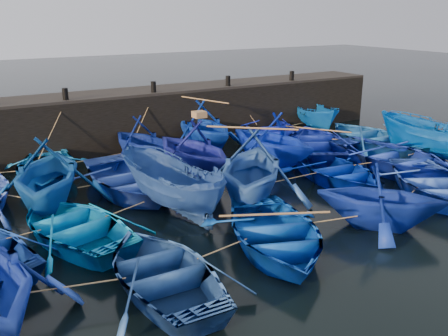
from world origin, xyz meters
TOP-DOWN VIEW (x-y plane):
  - ground at (0.00, 0.00)m, footprint 120.00×120.00m
  - quay_wall at (0.00, 10.50)m, footprint 26.00×2.50m
  - quay_top at (0.00, 10.50)m, footprint 26.00×2.50m
  - bollard_1 at (-4.00, 9.60)m, footprint 0.24×0.24m
  - bollard_2 at (0.00, 9.60)m, footprint 0.24×0.24m
  - bollard_3 at (4.00, 9.60)m, footprint 0.24×0.24m
  - bollard_4 at (8.00, 9.60)m, footprint 0.24×0.24m
  - boat_1 at (-5.57, 7.14)m, footprint 4.45×5.40m
  - boat_2 at (-1.53, 7.48)m, footprint 4.06×4.47m
  - boat_3 at (1.72, 7.99)m, footprint 3.82×4.43m
  - boat_4 at (5.50, 7.98)m, footprint 4.98×5.97m
  - boat_5 at (8.68, 8.25)m, footprint 2.51×4.31m
  - boat_7 at (-6.01, 4.22)m, footprint 5.48×5.86m
  - boat_8 at (-3.30, 4.23)m, footprint 4.15×5.62m
  - boat_9 at (-0.52, 4.68)m, footprint 4.40×4.93m
  - boat_10 at (2.98, 4.38)m, footprint 4.59×5.08m
  - boat_11 at (5.88, 4.87)m, footprint 5.82×6.43m
  - boat_12 at (8.50, 4.04)m, footprint 4.58×6.00m
  - boat_14 at (-5.97, 1.34)m, footprint 4.48×5.43m
  - boat_15 at (-2.77, 1.86)m, footprint 2.67×4.97m
  - boat_16 at (-0.04, 1.33)m, footprint 6.31×6.41m
  - boat_17 at (3.85, 1.39)m, footprint 3.72×4.87m
  - boat_18 at (6.78, 1.26)m, footprint 4.38×5.97m
  - boat_19 at (9.57, 1.40)m, footprint 3.73×5.36m
  - boat_21 at (-4.86, -2.27)m, footprint 3.33×4.62m
  - boat_22 at (-1.46, -1.96)m, footprint 5.02×5.88m
  - boat_23 at (2.14, -2.32)m, footprint 4.89×4.91m
  - boat_24 at (5.67, -1.55)m, footprint 5.74×6.34m
  - wooden_crate at (-0.22, 4.68)m, footprint 0.46×0.43m
  - mooring_ropes at (-0.00, 4.86)m, footprint 17.89×11.87m
  - loose_oars at (1.53, 3.06)m, footprint 9.60×12.03m

SIDE VIEW (x-z plane):
  - ground at x=0.00m, z-range 0.00..0.00m
  - boat_17 at x=3.85m, z-range 0.00..0.94m
  - boat_21 at x=-4.86m, z-range 0.00..0.95m
  - boat_1 at x=-5.57m, z-range 0.00..0.97m
  - boat_14 at x=-5.97m, z-range 0.00..0.98m
  - boat_22 at x=-1.46m, z-range 0.00..1.03m
  - boat_4 at x=5.50m, z-range 0.00..1.07m
  - boat_24 at x=5.67m, z-range 0.00..1.08m
  - boat_11 at x=5.88m, z-range 0.00..1.09m
  - boat_8 at x=-3.30m, z-range 0.00..1.13m
  - boat_12 at x=8.50m, z-range 0.00..1.16m
  - boat_18 at x=6.78m, z-range 0.00..1.21m
  - boat_5 at x=8.68m, z-range 0.00..1.57m
  - mooring_ropes at x=0.00m, z-range -0.17..1.93m
  - boat_15 at x=-2.77m, z-range 0.00..1.82m
  - boat_19 at x=9.57m, z-range 0.00..1.94m
  - boat_23 at x=2.14m, z-range 0.00..1.96m
  - boat_2 at x=-1.53m, z-range 0.00..2.03m
  - boat_3 at x=1.72m, z-range 0.00..2.33m
  - boat_10 at x=2.98m, z-range 0.00..2.33m
  - boat_9 at x=-0.52m, z-range 0.00..2.35m
  - boat_7 at x=-6.01m, z-range 0.00..2.49m
  - quay_wall at x=0.00m, z-range 0.00..2.50m
  - boat_16 at x=-0.04m, z-range 0.00..2.55m
  - loose_oars at x=1.53m, z-range 0.99..2.57m
  - wooden_crate at x=-0.22m, z-range 2.35..2.58m
  - quay_top at x=0.00m, z-range 2.50..2.62m
  - bollard_1 at x=-4.00m, z-range 2.62..3.12m
  - bollard_2 at x=0.00m, z-range 2.62..3.12m
  - bollard_3 at x=4.00m, z-range 2.62..3.12m
  - bollard_4 at x=8.00m, z-range 2.62..3.12m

